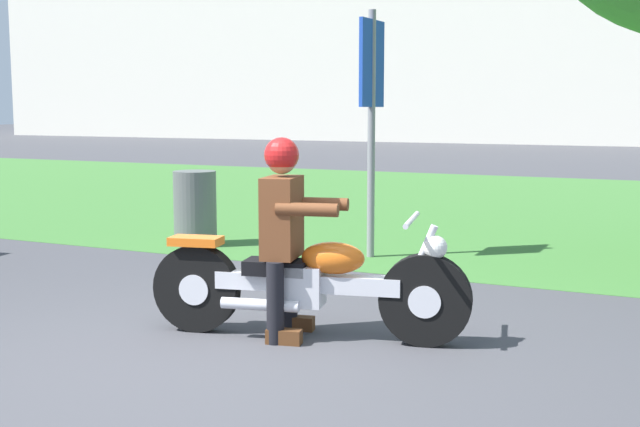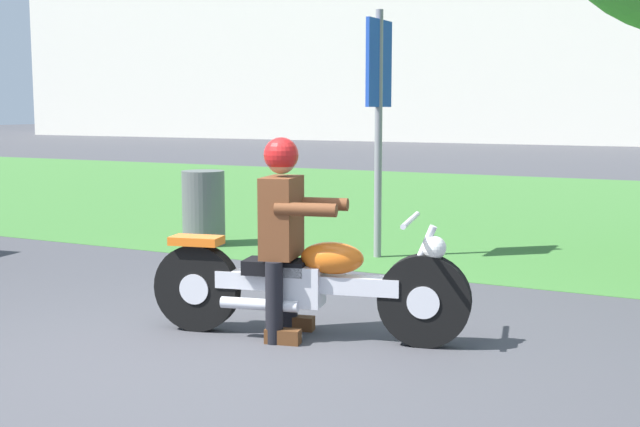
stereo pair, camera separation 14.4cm
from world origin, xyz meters
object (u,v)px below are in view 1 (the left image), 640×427
at_px(sign_banner, 372,95).
at_px(motorcycle_lead, 308,284).
at_px(rider_lead, 285,222).
at_px(trash_can, 195,208).

bearing_deg(sign_banner, motorcycle_lead, -75.53).
height_order(rider_lead, sign_banner, sign_banner).
xyz_separation_m(motorcycle_lead, sign_banner, (-0.80, 3.09, 1.34)).
xyz_separation_m(motorcycle_lead, rider_lead, (-0.17, -0.03, 0.43)).
bearing_deg(rider_lead, trash_can, 120.38).
bearing_deg(rider_lead, sign_banner, 88.78).
relative_size(rider_lead, trash_can, 1.60).
bearing_deg(motorcycle_lead, trash_can, 122.38).
bearing_deg(motorcycle_lead, sign_banner, 91.81).
bearing_deg(motorcycle_lead, rider_lead, 179.16).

